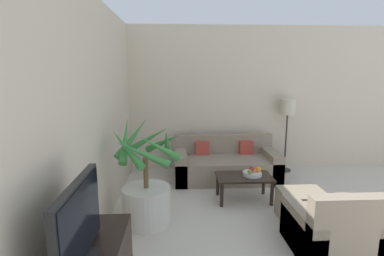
{
  "coord_description": "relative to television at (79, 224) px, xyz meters",
  "views": [
    {
      "loc": [
        -2.43,
        0.14,
        1.88
      ],
      "look_at": [
        -2.19,
        4.72,
        1.0
      ],
      "focal_mm": 28.0,
      "sensor_mm": 36.0,
      "label": 1
    }
  ],
  "objects": [
    {
      "name": "fruit_bowl",
      "position": [
        1.73,
        2.32,
        -0.52
      ],
      "size": [
        0.27,
        0.27,
        0.05
      ],
      "color": "beige",
      "rests_on": "coffee_table"
    },
    {
      "name": "sofa_loveseat",
      "position": [
        1.49,
        3.23,
        -0.67
      ],
      "size": [
        1.78,
        0.87,
        0.73
      ],
      "color": "gray",
      "rests_on": "ground_plane"
    },
    {
      "name": "armchair",
      "position": [
        2.23,
        0.96,
        -0.67
      ],
      "size": [
        0.78,
        0.82,
        0.76
      ],
      "color": "gray",
      "rests_on": "ground_plane"
    },
    {
      "name": "apple_green",
      "position": [
        1.67,
        2.25,
        -0.46
      ],
      "size": [
        0.06,
        0.06,
        0.06
      ],
      "color": "olive",
      "rests_on": "fruit_bowl"
    },
    {
      "name": "wall_back",
      "position": [
        3.06,
        3.83,
        0.43
      ],
      "size": [
        8.23,
        0.06,
        2.7
      ],
      "color": "beige",
      "rests_on": "ground_plane"
    },
    {
      "name": "orange_fruit",
      "position": [
        1.82,
        2.33,
        -0.45
      ],
      "size": [
        0.08,
        0.08,
        0.08
      ],
      "color": "orange",
      "rests_on": "fruit_bowl"
    },
    {
      "name": "coffee_table",
      "position": [
        1.61,
        2.31,
        -0.6
      ],
      "size": [
        0.8,
        0.49,
        0.37
      ],
      "color": "black",
      "rests_on": "ground_plane"
    },
    {
      "name": "floor_lamp",
      "position": [
        2.68,
        3.58,
        0.21
      ],
      "size": [
        0.27,
        0.27,
        1.37
      ],
      "color": "#2D2823",
      "rests_on": "ground_plane"
    },
    {
      "name": "potted_palm",
      "position": [
        0.25,
        1.7,
        -0.5
      ],
      "size": [
        0.9,
        0.9,
        1.33
      ],
      "color": "beige",
      "rests_on": "ground_plane"
    },
    {
      "name": "ottoman",
      "position": [
        2.22,
        1.68,
        -0.73
      ],
      "size": [
        0.56,
        0.46,
        0.38
      ],
      "color": "gray",
      "rests_on": "ground_plane"
    },
    {
      "name": "wall_left",
      "position": [
        -0.28,
        0.93,
        0.43
      ],
      "size": [
        0.06,
        7.33,
        2.7
      ],
      "color": "beige",
      "rests_on": "ground_plane"
    },
    {
      "name": "apple_red",
      "position": [
        1.72,
        2.32,
        -0.45
      ],
      "size": [
        0.08,
        0.08,
        0.08
      ],
      "color": "red",
      "rests_on": "fruit_bowl"
    },
    {
      "name": "television",
      "position": [
        0.0,
        0.0,
        0.0
      ],
      "size": [
        0.18,
        0.79,
        0.55
      ],
      "color": "black",
      "rests_on": "tv_console"
    }
  ]
}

